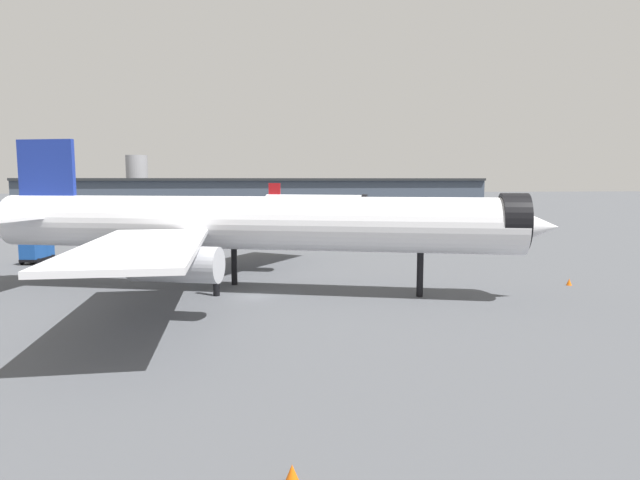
% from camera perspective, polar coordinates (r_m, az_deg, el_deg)
% --- Properties ---
extents(ground, '(900.00, 900.00, 0.00)m').
position_cam_1_polar(ground, '(55.24, -7.02, -6.02)').
color(ground, '#4C4F54').
extents(airliner_near_gate, '(61.18, 54.59, 16.33)m').
position_cam_1_polar(airliner_near_gate, '(57.30, -7.94, 1.69)').
color(airliner_near_gate, white).
rests_on(airliner_near_gate, ground).
extents(airliner_far_taxiway, '(39.03, 35.11, 10.73)m').
position_cam_1_polar(airliner_far_taxiway, '(190.06, -0.57, 4.27)').
color(airliner_far_taxiway, silver).
rests_on(airliner_far_taxiway, ground).
extents(terminal_building, '(223.95, 33.73, 23.56)m').
position_cam_1_polar(terminal_building, '(269.73, -6.53, 5.25)').
color(terminal_building, '#3D4756').
rests_on(terminal_building, ground).
extents(service_truck_front, '(3.35, 5.81, 3.00)m').
position_cam_1_polar(service_truck_front, '(86.91, -27.95, -1.12)').
color(service_truck_front, black).
rests_on(service_truck_front, ground).
extents(baggage_tug_wing, '(3.57, 2.91, 1.85)m').
position_cam_1_polar(baggage_tug_wing, '(95.76, -3.63, -0.12)').
color(baggage_tug_wing, black).
rests_on(baggage_tug_wing, ground).
extents(baggage_cart_trailing, '(2.40, 2.71, 1.82)m').
position_cam_1_polar(baggage_cart_trailing, '(89.28, -22.70, -1.08)').
color(baggage_cart_trailing, black).
rests_on(baggage_cart_trailing, ground).
extents(traffic_cone_near_nose, '(0.61, 0.61, 0.76)m').
position_cam_1_polar(traffic_cone_near_nose, '(66.82, 25.00, -4.07)').
color(traffic_cone_near_nose, '#F2600C').
rests_on(traffic_cone_near_nose, ground).
extents(traffic_cone_wingtip, '(0.63, 0.63, 0.79)m').
position_cam_1_polar(traffic_cone_wingtip, '(22.88, -2.99, -23.63)').
color(traffic_cone_wingtip, '#F2600C').
rests_on(traffic_cone_wingtip, ground).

